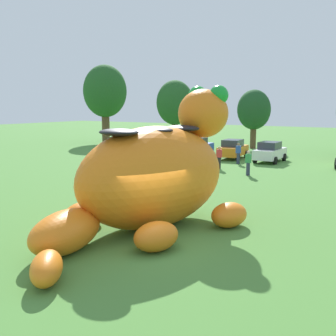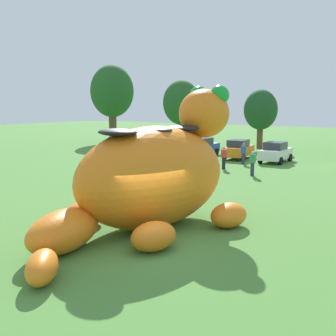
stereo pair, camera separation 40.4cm
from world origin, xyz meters
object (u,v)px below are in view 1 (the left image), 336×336
at_px(car_blue, 197,147).
at_px(giant_inflatable_creature, 155,175).
at_px(spectator_far_side, 238,153).
at_px(spectator_by_cars, 145,163).
at_px(spectator_near_inflatable, 248,163).
at_px(car_white, 270,152).
at_px(spectator_mid_field, 219,158).
at_px(car_orange, 233,149).

bearing_deg(car_blue, giant_inflatable_creature, -65.74).
bearing_deg(spectator_far_side, giant_inflatable_creature, -77.30).
distance_m(spectator_by_cars, spectator_far_side, 9.09).
relative_size(spectator_near_inflatable, spectator_by_cars, 1.00).
height_order(giant_inflatable_creature, spectator_by_cars, giant_inflatable_creature).
height_order(car_blue, car_white, same).
xyz_separation_m(car_white, spectator_by_cars, (-5.12, -10.93, -0.01)).
height_order(giant_inflatable_creature, spectator_mid_field, giant_inflatable_creature).
bearing_deg(spectator_near_inflatable, spectator_by_cars, -149.45).
relative_size(car_blue, spectator_far_side, 2.42).
distance_m(car_blue, spectator_mid_field, 8.22).
height_order(car_blue, spectator_by_cars, car_blue).
distance_m(giant_inflatable_creature, car_blue, 23.32).
height_order(giant_inflatable_creature, car_white, giant_inflatable_creature).
height_order(car_white, spectator_mid_field, car_white).
height_order(car_orange, car_white, same).
bearing_deg(spectator_far_side, car_orange, 120.97).
height_order(car_orange, spectator_far_side, car_orange).
bearing_deg(car_orange, spectator_mid_field, -75.83).
distance_m(car_blue, spectator_far_side, 6.20).
relative_size(spectator_near_inflatable, spectator_mid_field, 1.00).
bearing_deg(spectator_mid_field, car_white, 71.14).
bearing_deg(car_orange, spectator_by_cars, -98.03).
height_order(car_white, spectator_near_inflatable, car_white).
bearing_deg(car_blue, spectator_far_side, -28.47).
bearing_deg(giant_inflatable_creature, spectator_near_inflatable, 95.69).
height_order(spectator_mid_field, spectator_by_cars, same).
height_order(car_orange, spectator_near_inflatable, car_orange).
distance_m(car_blue, car_white, 7.29).
height_order(car_orange, spectator_by_cars, car_orange).
bearing_deg(spectator_by_cars, car_white, 64.90).
bearing_deg(car_blue, spectator_mid_field, -49.79).
distance_m(car_white, spectator_far_side, 3.06).
bearing_deg(spectator_far_side, car_blue, 151.53).
xyz_separation_m(car_blue, car_white, (7.28, -0.50, 0.00)).
relative_size(car_blue, spectator_by_cars, 2.42).
bearing_deg(spectator_far_side, spectator_by_cars, -111.24).
height_order(spectator_near_inflatable, spectator_by_cars, same).
bearing_deg(spectator_far_side, spectator_mid_field, -92.52).
bearing_deg(spectator_by_cars, car_orange, 81.97).
distance_m(giant_inflatable_creature, spectator_far_side, 18.78).
bearing_deg(car_white, giant_inflatable_creature, -83.70).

